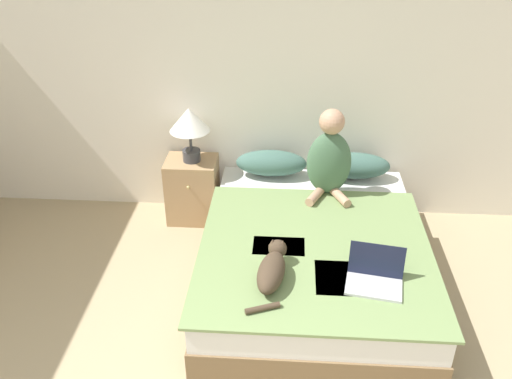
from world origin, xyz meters
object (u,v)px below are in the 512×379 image
pillow_near (271,163)px  pillow_far (354,166)px  nightstand (193,190)px  laptop_open (375,277)px  person_sitting (329,158)px  table_lamp (189,123)px  cat_tabby (272,269)px  bed (313,259)px

pillow_near → pillow_far: 0.70m
nightstand → laptop_open: bearing=-44.6°
person_sitting → table_lamp: 1.18m
pillow_near → laptop_open: laptop_open is taller
person_sitting → nightstand: (-1.15, 0.26, -0.48)m
cat_tabby → laptop_open: size_ratio=1.51×
person_sitting → nightstand: person_sitting is taller
cat_tabby → table_lamp: size_ratio=1.23×
bed → table_lamp: size_ratio=4.27×
bed → pillow_near: size_ratio=3.37×
nightstand → cat_tabby: bearing=-61.5°
bed → table_lamp: (-1.03, 0.84, 0.70)m
cat_tabby → nightstand: 1.60m
bed → laptop_open: (0.36, -0.54, 0.28)m
cat_tabby → laptop_open: bearing=-80.7°
pillow_far → cat_tabby: pillow_far is taller
person_sitting → table_lamp: bearing=167.1°
person_sitting → laptop_open: bearing=-77.6°
pillow_near → table_lamp: size_ratio=1.27×
pillow_far → person_sitting: size_ratio=0.84×
person_sitting → cat_tabby: (-0.40, -1.13, -0.22)m
person_sitting → cat_tabby: 1.22m
pillow_near → cat_tabby: 1.41m
table_lamp → laptop_open: bearing=-44.9°
person_sitting → table_lamp: (-1.14, 0.26, 0.15)m
nightstand → pillow_far: bearing=0.8°
pillow_near → person_sitting: size_ratio=0.84×
bed → person_sitting: (0.11, 0.58, 0.54)m
pillow_far → person_sitting: bearing=-130.0°
bed → cat_tabby: cat_tabby is taller
pillow_near → person_sitting: person_sitting is taller
bed → cat_tabby: size_ratio=3.48×
pillow_near → pillow_far: bearing=0.0°
nightstand → table_lamp: size_ratio=1.22×
laptop_open → table_lamp: table_lamp is taller
pillow_near → person_sitting: (0.46, -0.28, 0.20)m
pillow_far → person_sitting: 0.42m
pillow_far → bed: bearing=-112.1°
bed → nightstand: nightstand is taller
person_sitting → bed: bearing=-101.1°
bed → pillow_far: bearing=67.9°
pillow_near → table_lamp: bearing=-178.4°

